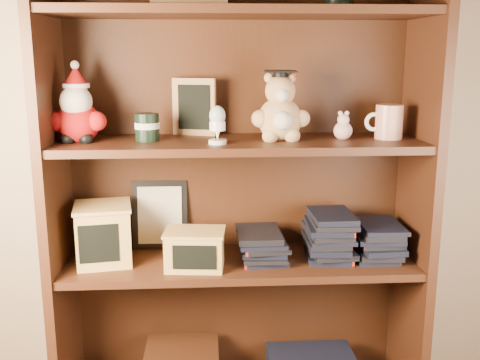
% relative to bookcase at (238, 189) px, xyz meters
% --- Properties ---
extents(bookcase, '(1.20, 0.35, 1.60)m').
position_rel_bookcase_xyz_m(bookcase, '(0.00, 0.00, 0.00)').
color(bookcase, '#3D1F11').
rests_on(bookcase, ground).
extents(shelf_lower, '(1.14, 0.33, 0.02)m').
position_rel_bookcase_xyz_m(shelf_lower, '(0.00, -0.05, -0.24)').
color(shelf_lower, '#3D1F11').
rests_on(shelf_lower, ground).
extents(shelf_upper, '(1.14, 0.33, 0.02)m').
position_rel_bookcase_xyz_m(shelf_upper, '(0.00, -0.05, 0.16)').
color(shelf_upper, '#3D1F11').
rests_on(shelf_upper, ground).
extents(santa_plush, '(0.18, 0.13, 0.25)m').
position_rel_bookcase_xyz_m(santa_plush, '(-0.50, -0.06, 0.26)').
color(santa_plush, '#A50F0F').
rests_on(santa_plush, shelf_upper).
extents(teachers_tin, '(0.08, 0.08, 0.09)m').
position_rel_bookcase_xyz_m(teachers_tin, '(-0.29, -0.05, 0.22)').
color(teachers_tin, black).
rests_on(teachers_tin, shelf_upper).
extents(chalkboard_plaque, '(0.14, 0.10, 0.19)m').
position_rel_bookcase_xyz_m(chalkboard_plaque, '(-0.14, 0.06, 0.26)').
color(chalkboard_plaque, '#9E7547').
rests_on(chalkboard_plaque, shelf_upper).
extents(egg_cup, '(0.05, 0.05, 0.12)m').
position_rel_bookcase_xyz_m(egg_cup, '(-0.07, -0.13, 0.23)').
color(egg_cup, white).
rests_on(egg_cup, shelf_upper).
extents(grad_teddy_bear, '(0.18, 0.16, 0.22)m').
position_rel_bookcase_xyz_m(grad_teddy_bear, '(0.13, -0.06, 0.26)').
color(grad_teddy_bear, tan).
rests_on(grad_teddy_bear, shelf_upper).
extents(pink_figurine, '(0.06, 0.06, 0.09)m').
position_rel_bookcase_xyz_m(pink_figurine, '(0.33, -0.05, 0.21)').
color(pink_figurine, beige).
rests_on(pink_figurine, shelf_upper).
extents(teacher_mug, '(0.12, 0.09, 0.11)m').
position_rel_bookcase_xyz_m(teacher_mug, '(0.48, -0.05, 0.23)').
color(teacher_mug, silver).
rests_on(teacher_mug, shelf_upper).
extents(certificate_frame, '(0.19, 0.05, 0.24)m').
position_rel_bookcase_xyz_m(certificate_frame, '(-0.27, 0.09, -0.11)').
color(certificate_frame, black).
rests_on(certificate_frame, shelf_lower).
extents(treats_box, '(0.20, 0.20, 0.19)m').
position_rel_bookcase_xyz_m(treats_box, '(-0.44, -0.05, -0.13)').
color(treats_box, '#DCAF5A').
rests_on(treats_box, shelf_lower).
extents(pencils_box, '(0.20, 0.15, 0.12)m').
position_rel_bookcase_xyz_m(pencils_box, '(-0.14, -0.12, -0.17)').
color(pencils_box, '#DCAF5A').
rests_on(pencils_box, shelf_lower).
extents(book_stack_left, '(0.14, 0.20, 0.10)m').
position_rel_bookcase_xyz_m(book_stack_left, '(0.07, -0.05, -0.18)').
color(book_stack_left, black).
rests_on(book_stack_left, shelf_lower).
extents(book_stack_mid, '(0.14, 0.20, 0.14)m').
position_rel_bookcase_xyz_m(book_stack_mid, '(0.30, -0.05, -0.16)').
color(book_stack_mid, black).
rests_on(book_stack_mid, shelf_lower).
extents(book_stack_right, '(0.14, 0.20, 0.11)m').
position_rel_bookcase_xyz_m(book_stack_right, '(0.46, -0.05, -0.17)').
color(book_stack_right, black).
rests_on(book_stack_right, shelf_lower).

